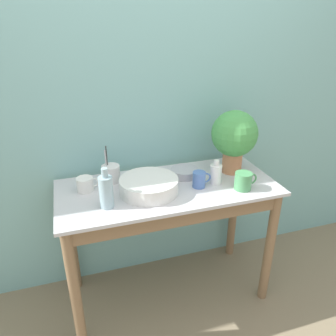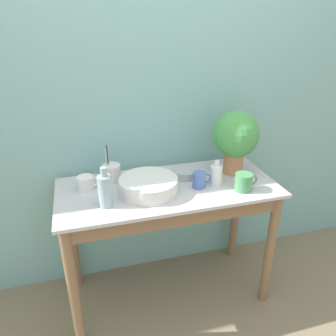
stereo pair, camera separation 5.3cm
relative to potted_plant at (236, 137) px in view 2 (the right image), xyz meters
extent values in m
plane|color=#7F7056|center=(-0.45, -0.36, -1.07)|extent=(12.00, 12.00, 0.00)
cube|color=#7AB2B2|center=(-0.45, 0.27, 0.13)|extent=(6.00, 0.05, 2.40)
cylinder|color=#846647|center=(-1.06, -0.31, -0.67)|extent=(0.06, 0.06, 0.81)
cylinder|color=#846647|center=(0.15, -0.31, -0.67)|extent=(0.06, 0.06, 0.81)
cylinder|color=#846647|center=(-1.06, 0.17, -0.67)|extent=(0.06, 0.06, 0.81)
cylinder|color=#846647|center=(0.15, 0.17, -0.67)|extent=(0.06, 0.06, 0.81)
cube|color=#846647|center=(-0.45, -0.31, -0.31)|extent=(1.20, 0.02, 0.10)
cube|color=silver|center=(-0.45, -0.07, -0.25)|extent=(1.30, 0.58, 0.02)
cylinder|color=tan|center=(0.00, 0.00, -0.18)|extent=(0.13, 0.13, 0.14)
sphere|color=#47994C|center=(0.00, 0.00, 0.02)|extent=(0.29, 0.29, 0.29)
cylinder|color=silver|center=(-0.58, -0.11, -0.20)|extent=(0.34, 0.34, 0.08)
cylinder|color=#93B2BC|center=(-0.83, -0.19, -0.16)|extent=(0.07, 0.07, 0.18)
cylinder|color=#93B2BC|center=(-0.83, -0.19, -0.04)|extent=(0.03, 0.03, 0.05)
cylinder|color=white|center=(-0.17, -0.12, -0.18)|extent=(0.07, 0.07, 0.12)
cylinder|color=white|center=(-0.17, -0.12, -0.11)|extent=(0.03, 0.03, 0.03)
cylinder|color=white|center=(-0.93, 0.02, -0.20)|extent=(0.10, 0.10, 0.08)
torus|color=white|center=(-0.87, 0.02, -0.20)|extent=(0.06, 0.01, 0.06)
cylinder|color=#4C70B7|center=(-0.28, -0.13, -0.20)|extent=(0.08, 0.08, 0.10)
torus|color=#4C70B7|center=(-0.24, -0.13, -0.19)|extent=(0.06, 0.01, 0.06)
cylinder|color=#4C935B|center=(-0.05, -0.23, -0.19)|extent=(0.10, 0.10, 0.10)
torus|color=#4C935B|center=(0.01, -0.23, -0.19)|extent=(0.07, 0.01, 0.07)
cylinder|color=#A8A8B2|center=(-0.31, 0.03, -0.22)|extent=(0.17, 0.17, 0.05)
cylinder|color=silver|center=(-0.77, 0.09, -0.19)|extent=(0.11, 0.11, 0.11)
cylinder|color=#B7B7BC|center=(-0.79, 0.09, -0.14)|extent=(0.01, 0.03, 0.21)
cylinder|color=#333333|center=(-0.78, 0.11, -0.13)|extent=(0.01, 0.02, 0.22)
camera|label=1|loc=(-0.97, -1.71, 0.68)|focal=35.00mm
camera|label=2|loc=(-0.92, -1.73, 0.68)|focal=35.00mm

